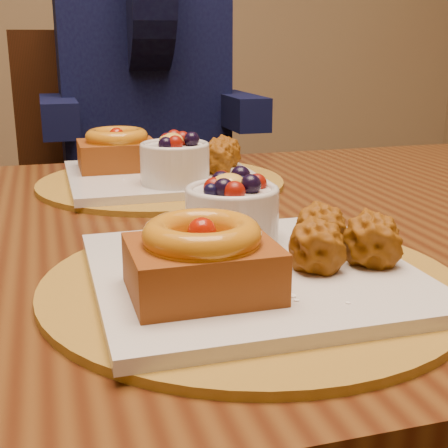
{
  "coord_description": "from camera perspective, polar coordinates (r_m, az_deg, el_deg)",
  "views": [
    {
      "loc": [
        -0.18,
        -0.79,
        0.97
      ],
      "look_at": [
        -0.02,
        -0.24,
        0.8
      ],
      "focal_mm": 50.0,
      "sensor_mm": 36.0,
      "label": 1
    }
  ],
  "objects": [
    {
      "name": "place_setting_near",
      "position": [
        0.56,
        2.06,
        -3.05
      ],
      "size": [
        0.38,
        0.38,
        0.09
      ],
      "color": "brown",
      "rests_on": "dining_table"
    },
    {
      "name": "chair_far",
      "position": [
        1.72,
        -10.64,
        2.06
      ],
      "size": [
        0.54,
        0.54,
        1.0
      ],
      "rotation": [
        0.0,
        0.0,
        -0.13
      ],
      "color": "black",
      "rests_on": "ground"
    },
    {
      "name": "dining_table",
      "position": [
        0.79,
        -2.64,
        -5.22
      ],
      "size": [
        1.6,
        0.9,
        0.76
      ],
      "color": "#3A190A",
      "rests_on": "ground"
    },
    {
      "name": "diner",
      "position": [
        1.7,
        -7.49,
        14.82
      ],
      "size": [
        0.53,
        0.51,
        0.87
      ],
      "rotation": [
        0.0,
        0.0,
        0.28
      ],
      "color": "black",
      "rests_on": "ground"
    },
    {
      "name": "place_setting_far",
      "position": [
        0.97,
        -5.94,
        5.16
      ],
      "size": [
        0.38,
        0.38,
        0.09
      ],
      "color": "brown",
      "rests_on": "dining_table"
    }
  ]
}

